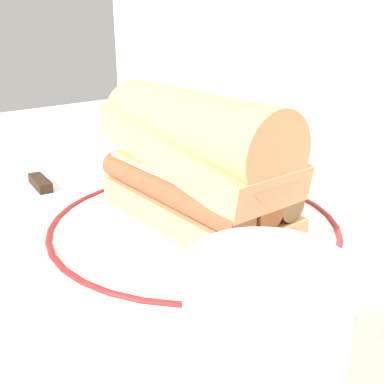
% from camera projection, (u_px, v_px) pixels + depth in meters
% --- Properties ---
extents(ground_plane, '(1.50, 1.50, 0.00)m').
position_uv_depth(ground_plane, '(203.00, 239.00, 0.44)').
color(ground_plane, white).
extents(plate, '(0.30, 0.30, 0.01)m').
position_uv_depth(plate, '(192.00, 228.00, 0.44)').
color(plate, white).
rests_on(plate, ground_plane).
extents(sausage_sandwich, '(0.21, 0.09, 0.12)m').
position_uv_depth(sausage_sandwich, '(192.00, 159.00, 0.42)').
color(sausage_sandwich, tan).
rests_on(sausage_sandwich, plate).
extents(butter_knife, '(0.16, 0.04, 0.01)m').
position_uv_depth(butter_knife, '(33.00, 176.00, 0.60)').
color(butter_knife, silver).
rests_on(butter_knife, ground_plane).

